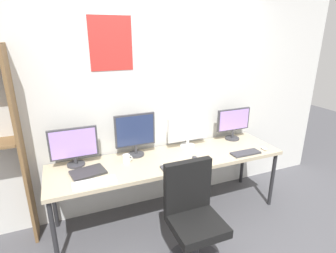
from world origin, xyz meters
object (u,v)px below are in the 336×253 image
Objects in this scene: office_chair at (193,227)px; keyboard_right at (246,153)px; monitor_far_right at (233,122)px; desk at (170,162)px; monitor_far_left at (74,146)px; mouse_left_side at (195,158)px; keyboard_center at (178,166)px; laptop_closed at (88,172)px; monitor_center_right at (188,131)px; coffee_mug at (127,159)px; monitor_center_left at (135,133)px; mouse_right_side at (264,148)px; keyboard_left at (95,182)px.

office_chair is 1.10m from keyboard_right.
office_chair is at bearing -137.85° from monitor_far_right.
desk is 5.39× the size of monitor_far_left.
office_chair is at bearing -118.26° from mouse_left_side.
desk is 1.02m from monitor_far_left.
keyboard_center is 0.90m from laptop_closed.
monitor_center_right is 0.82m from coffee_mug.
keyboard_right is 3.25× the size of coffee_mug.
monitor_center_left is at bearing 148.36° from mouse_left_side.
keyboard_center and keyboard_right have the same top height.
mouse_right_side reaches higher than laptop_closed.
coffee_mug is at bearing 169.94° from mouse_right_side.
keyboard_right is at bearing -105.98° from monitor_far_right.
keyboard_right is (0.92, 0.50, 0.35)m from office_chair.
monitor_far_left is at bearing 180.00° from monitor_center_right.
desk is 8.04× the size of laptop_closed.
monitor_center_left reaches higher than mouse_right_side.
mouse_left_side is at bearing -17.20° from laptop_closed.
keyboard_left is (-0.76, 0.50, 0.35)m from office_chair.
coffee_mug is (-0.79, -0.14, -0.16)m from monitor_center_right.
keyboard_center is at bearing -178.95° from mouse_right_side.
desk is 0.87m from keyboard_right.
monitor_far_left reaches higher than mouse_left_side.
keyboard_center is (0.00, -0.23, 0.06)m from desk.
keyboard_left is (-0.52, -0.44, -0.26)m from monitor_center_left.
desk is 0.24m from keyboard_center.
mouse_right_side is at bearing -27.97° from monitor_center_right.
monitor_center_left is 1.04× the size of monitor_far_right.
desk is at bearing 150.76° from mouse_left_side.
keyboard_center is at bearing -24.59° from monitor_far_left.
keyboard_left is at bearing -179.40° from mouse_right_side.
monitor_center_left is 0.65m from monitor_center_right.
keyboard_left is (-1.81, -0.44, -0.22)m from monitor_far_right.
coffee_mug reaches higher than keyboard_right.
laptop_closed is (-0.87, 0.21, 0.00)m from keyboard_center.
monitor_far_right is 1.27× the size of keyboard_center.
monitor_far_right reaches higher than office_chair.
laptop_closed is (-0.55, -0.23, -0.25)m from monitor_center_left.
monitor_far_left is 1.31× the size of keyboard_center.
coffee_mug is at bearing -15.75° from monitor_far_left.
coffee_mug reaches higher than mouse_right_side.
laptop_closed is at bearing 173.81° from mouse_left_side.
keyboard_center is 3.79× the size of mouse_right_side.
monitor_far_left reaches higher than keyboard_center.
mouse_right_side is at bearing 23.66° from office_chair.
monitor_center_left reaches higher than monitor_far_right.
monitor_far_right is at bearing 109.59° from mouse_right_side.
mouse_left_side reaches higher than keyboard_center.
desk is at bearing 164.69° from keyboard_right.
keyboard_left is 4.08× the size of mouse_right_side.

